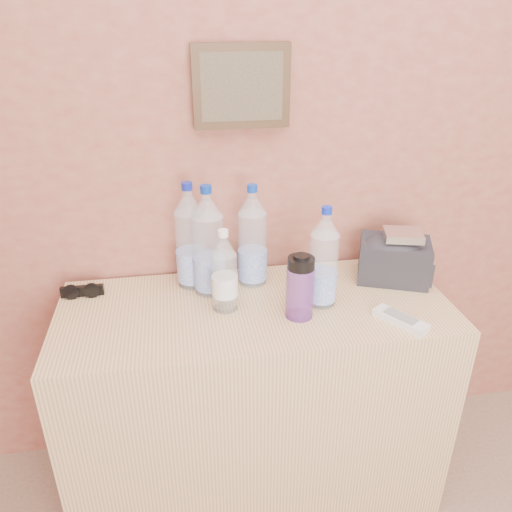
{
  "coord_description": "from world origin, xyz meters",
  "views": [
    {
      "loc": [
        -0.48,
        0.4,
        1.61
      ],
      "look_at": [
        -0.25,
        1.71,
        0.95
      ],
      "focal_mm": 35.0,
      "sensor_mm": 36.0,
      "label": 1
    }
  ],
  "objects_px": {
    "nalgene_bottle": "(300,287)",
    "toiletry_bag": "(394,258)",
    "pet_large_d": "(323,262)",
    "pet_small": "(224,275)",
    "foil_packet": "(403,235)",
    "pet_large_b": "(252,241)",
    "sunglasses": "(82,291)",
    "pet_large_c": "(190,241)",
    "ac_remote": "(400,320)",
    "dresser": "(255,400)",
    "pet_large_a": "(208,247)"
  },
  "relations": [
    {
      "from": "pet_large_c",
      "to": "pet_small",
      "type": "height_order",
      "value": "pet_large_c"
    },
    {
      "from": "foil_packet",
      "to": "pet_small",
      "type": "bearing_deg",
      "value": -172.44
    },
    {
      "from": "pet_small",
      "to": "pet_large_b",
      "type": "bearing_deg",
      "value": 54.23
    },
    {
      "from": "dresser",
      "to": "foil_packet",
      "type": "relative_size",
      "value": 10.12
    },
    {
      "from": "pet_large_a",
      "to": "pet_large_c",
      "type": "distance_m",
      "value": 0.08
    },
    {
      "from": "pet_large_b",
      "to": "toiletry_bag",
      "type": "bearing_deg",
      "value": -6.73
    },
    {
      "from": "pet_large_d",
      "to": "pet_small",
      "type": "height_order",
      "value": "pet_large_d"
    },
    {
      "from": "pet_large_a",
      "to": "foil_packet",
      "type": "xyz_separation_m",
      "value": [
        0.64,
        -0.04,
        0.01
      ]
    },
    {
      "from": "pet_large_b",
      "to": "nalgene_bottle",
      "type": "xyz_separation_m",
      "value": [
        0.1,
        -0.23,
        -0.05
      ]
    },
    {
      "from": "pet_large_a",
      "to": "pet_large_b",
      "type": "distance_m",
      "value": 0.15
    },
    {
      "from": "pet_large_c",
      "to": "toiletry_bag",
      "type": "relative_size",
      "value": 1.54
    },
    {
      "from": "pet_large_b",
      "to": "pet_small",
      "type": "xyz_separation_m",
      "value": [
        -0.11,
        -0.15,
        -0.04
      ]
    },
    {
      "from": "sunglasses",
      "to": "pet_large_d",
      "type": "bearing_deg",
      "value": -12.57
    },
    {
      "from": "pet_large_c",
      "to": "ac_remote",
      "type": "distance_m",
      "value": 0.7
    },
    {
      "from": "nalgene_bottle",
      "to": "foil_packet",
      "type": "bearing_deg",
      "value": 22.46
    },
    {
      "from": "dresser",
      "to": "toiletry_bag",
      "type": "bearing_deg",
      "value": 11.27
    },
    {
      "from": "toiletry_bag",
      "to": "foil_packet",
      "type": "distance_m",
      "value": 0.09
    },
    {
      "from": "nalgene_bottle",
      "to": "toiletry_bag",
      "type": "height_order",
      "value": "nalgene_bottle"
    },
    {
      "from": "pet_large_d",
      "to": "ac_remote",
      "type": "bearing_deg",
      "value": -37.6
    },
    {
      "from": "nalgene_bottle",
      "to": "toiletry_bag",
      "type": "distance_m",
      "value": 0.42
    },
    {
      "from": "dresser",
      "to": "toiletry_bag",
      "type": "xyz_separation_m",
      "value": [
        0.5,
        0.1,
        0.46
      ]
    },
    {
      "from": "pet_large_d",
      "to": "toiletry_bag",
      "type": "bearing_deg",
      "value": 21.81
    },
    {
      "from": "pet_large_a",
      "to": "pet_large_c",
      "type": "bearing_deg",
      "value": 132.42
    },
    {
      "from": "pet_small",
      "to": "ac_remote",
      "type": "bearing_deg",
      "value": -18.78
    },
    {
      "from": "pet_large_c",
      "to": "foil_packet",
      "type": "relative_size",
      "value": 2.93
    },
    {
      "from": "dresser",
      "to": "sunglasses",
      "type": "xyz_separation_m",
      "value": [
        -0.54,
        0.15,
        0.4
      ]
    },
    {
      "from": "pet_large_a",
      "to": "foil_packet",
      "type": "height_order",
      "value": "pet_large_a"
    },
    {
      "from": "dresser",
      "to": "pet_large_a",
      "type": "xyz_separation_m",
      "value": [
        -0.13,
        0.12,
        0.55
      ]
    },
    {
      "from": "nalgene_bottle",
      "to": "sunglasses",
      "type": "distance_m",
      "value": 0.71
    },
    {
      "from": "pet_large_c",
      "to": "pet_large_a",
      "type": "bearing_deg",
      "value": -47.58
    },
    {
      "from": "toiletry_bag",
      "to": "pet_small",
      "type": "bearing_deg",
      "value": -149.09
    },
    {
      "from": "pet_large_a",
      "to": "foil_packet",
      "type": "bearing_deg",
      "value": -3.22
    },
    {
      "from": "pet_small",
      "to": "sunglasses",
      "type": "relative_size",
      "value": 1.94
    },
    {
      "from": "toiletry_bag",
      "to": "foil_packet",
      "type": "relative_size",
      "value": 1.9
    },
    {
      "from": "pet_large_b",
      "to": "pet_large_d",
      "type": "height_order",
      "value": "pet_large_b"
    },
    {
      "from": "sunglasses",
      "to": "foil_packet",
      "type": "bearing_deg",
      "value": -3.78
    },
    {
      "from": "pet_large_a",
      "to": "pet_large_d",
      "type": "xyz_separation_m",
      "value": [
        0.34,
        -0.13,
        -0.02
      ]
    },
    {
      "from": "ac_remote",
      "to": "nalgene_bottle",
      "type": "bearing_deg",
      "value": -141.15
    },
    {
      "from": "pet_large_c",
      "to": "sunglasses",
      "type": "xyz_separation_m",
      "value": [
        -0.36,
        -0.02,
        -0.14
      ]
    },
    {
      "from": "sunglasses",
      "to": "pet_large_a",
      "type": "bearing_deg",
      "value": -4.9
    },
    {
      "from": "pet_large_c",
      "to": "pet_large_d",
      "type": "distance_m",
      "value": 0.44
    },
    {
      "from": "pet_large_c",
      "to": "foil_packet",
      "type": "xyz_separation_m",
      "value": [
        0.7,
        -0.1,
        0.01
      ]
    },
    {
      "from": "nalgene_bottle",
      "to": "dresser",
      "type": "bearing_deg",
      "value": 147.0
    },
    {
      "from": "toiletry_bag",
      "to": "pet_large_d",
      "type": "bearing_deg",
      "value": -136.65
    },
    {
      "from": "pet_large_c",
      "to": "pet_large_b",
      "type": "bearing_deg",
      "value": -6.07
    },
    {
      "from": "ac_remote",
      "to": "foil_packet",
      "type": "relative_size",
      "value": 1.36
    },
    {
      "from": "pet_small",
      "to": "nalgene_bottle",
      "type": "height_order",
      "value": "pet_small"
    },
    {
      "from": "dresser",
      "to": "ac_remote",
      "type": "relative_size",
      "value": 7.46
    },
    {
      "from": "foil_packet",
      "to": "nalgene_bottle",
      "type": "bearing_deg",
      "value": -157.54
    },
    {
      "from": "pet_large_a",
      "to": "pet_large_c",
      "type": "height_order",
      "value": "pet_large_a"
    }
  ]
}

